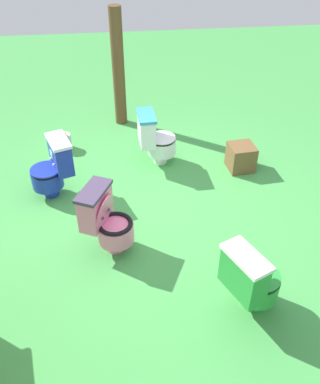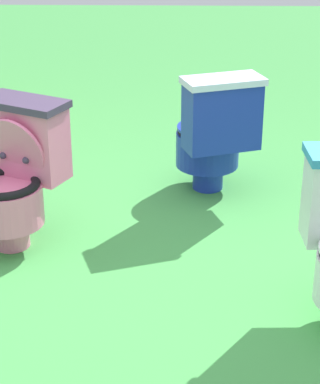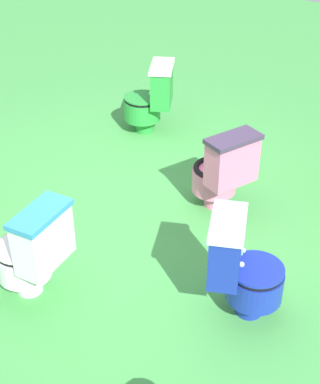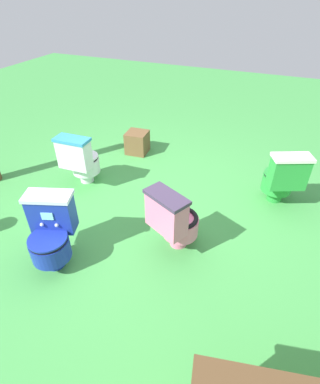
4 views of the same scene
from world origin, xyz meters
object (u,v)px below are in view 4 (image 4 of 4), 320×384
at_px(toilet_white, 81,160).
at_px(toilet_blue, 51,232).
at_px(toilet_pink, 174,220).
at_px(toilet_green, 282,178).
at_px(small_crate, 137,142).

height_order(toilet_white, toilet_blue, same).
relative_size(toilet_white, toilet_pink, 1.00).
distance_m(toilet_white, toilet_green, 2.54).
bearing_deg(small_crate, toilet_green, 166.02).
height_order(toilet_white, toilet_green, same).
bearing_deg(toilet_pink, small_crate, 152.06).
xyz_separation_m(toilet_blue, small_crate, (0.26, -2.36, -0.20)).
xyz_separation_m(toilet_pink, toilet_green, (-0.92, -1.21, -0.00)).
bearing_deg(toilet_green, toilet_pink, -151.13).
bearing_deg(toilet_white, toilet_pink, -25.33).
xyz_separation_m(toilet_white, toilet_pink, (-1.55, 0.66, 0.00)).
bearing_deg(small_crate, toilet_blue, 96.28).
bearing_deg(toilet_pink, toilet_white, -176.90).
height_order(toilet_green, toilet_blue, same).
bearing_deg(toilet_blue, toilet_green, -156.07).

